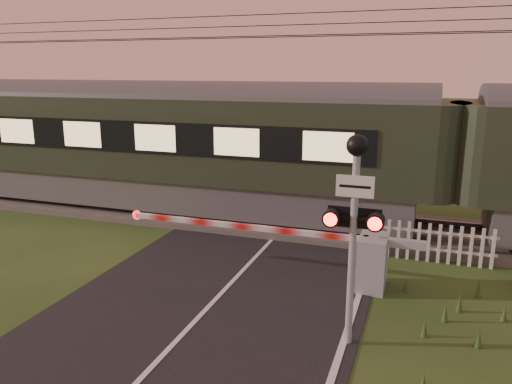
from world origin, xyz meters
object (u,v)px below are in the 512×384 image
at_px(train, 456,160).
at_px(picket_fence, 429,242).
at_px(boom_gate, 358,258).
at_px(crossing_signal, 355,204).

height_order(train, picket_fence, train).
bearing_deg(boom_gate, train, 63.14).
bearing_deg(picket_fence, crossing_signal, -105.85).
height_order(crossing_signal, picket_fence, crossing_signal).
distance_m(train, crossing_signal, 6.56).
xyz_separation_m(boom_gate, crossing_signal, (0.19, -2.42, 1.83)).
bearing_deg(boom_gate, picket_fence, 54.18).
bearing_deg(picket_fence, boom_gate, -125.82).
bearing_deg(crossing_signal, boom_gate, 94.44).
relative_size(train, crossing_signal, 11.64).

